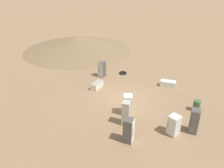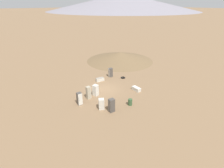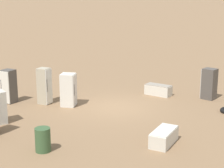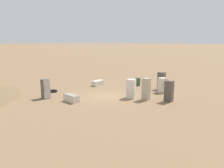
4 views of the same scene
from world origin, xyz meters
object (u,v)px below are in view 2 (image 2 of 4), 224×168
(discarded_fridge_2, at_px, (96,90))
(discarded_fridge_6, at_px, (136,89))
(discarded_fridge_5, at_px, (110,72))
(discarded_fridge_7, at_px, (88,93))
(discarded_fridge_1, at_px, (100,79))
(discarded_fridge_4, at_px, (79,99))
(discarded_fridge_3, at_px, (101,104))
(scrap_tire, at_px, (123,78))
(discarded_fridge_0, at_px, (112,105))
(rusty_barrel, at_px, (130,102))

(discarded_fridge_2, relative_size, discarded_fridge_6, 1.12)
(discarded_fridge_5, bearing_deg, discarded_fridge_7, 137.26)
(discarded_fridge_1, xyz_separation_m, discarded_fridge_4, (-6.69, -5.04, 0.60))
(discarded_fridge_1, distance_m, discarded_fridge_4, 8.40)
(discarded_fridge_4, bearing_deg, discarded_fridge_6, 171.98)
(discarded_fridge_3, relative_size, discarded_fridge_5, 0.87)
(discarded_fridge_4, bearing_deg, discarded_fridge_7, -157.09)
(scrap_tire, bearing_deg, discarded_fridge_7, -162.56)
(discarded_fridge_0, height_order, discarded_fridge_5, discarded_fridge_0)
(discarded_fridge_1, relative_size, discarded_fridge_4, 0.88)
(discarded_fridge_5, relative_size, rusty_barrel, 1.88)
(discarded_fridge_5, bearing_deg, discarded_fridge_1, 115.34)
(discarded_fridge_2, bearing_deg, discarded_fridge_1, 122.69)
(discarded_fridge_2, bearing_deg, discarded_fridge_7, -97.61)
(discarded_fridge_1, distance_m, discarded_fridge_7, 6.54)
(discarded_fridge_2, relative_size, scrap_tire, 2.03)
(rusty_barrel, bearing_deg, discarded_fridge_0, 175.06)
(scrap_tire, xyz_separation_m, rusty_barrel, (-5.41, -7.94, 0.36))
(rusty_barrel, bearing_deg, discarded_fridge_4, 141.54)
(discarded_fridge_1, relative_size, scrap_tire, 1.86)
(discarded_fridge_3, height_order, discarded_fridge_7, discarded_fridge_7)
(discarded_fridge_2, height_order, scrap_tire, discarded_fridge_2)
(rusty_barrel, bearing_deg, discarded_fridge_2, 113.58)
(discarded_fridge_2, xyz_separation_m, scrap_tire, (7.73, 2.63, -0.77))
(discarded_fridge_2, bearing_deg, discarded_fridge_3, -37.87)
(discarded_fridge_0, xyz_separation_m, discarded_fridge_1, (4.19, 9.17, -0.63))
(discarded_fridge_5, distance_m, rusty_barrel, 10.71)
(discarded_fridge_2, bearing_deg, discarded_fridge_5, 109.46)
(discarded_fridge_2, xyz_separation_m, discarded_fridge_3, (-1.41, -3.73, -0.11))
(discarded_fridge_7, height_order, scrap_tire, discarded_fridge_7)
(discarded_fridge_0, bearing_deg, rusty_barrel, -92.09)
(scrap_tire, bearing_deg, discarded_fridge_6, -106.83)
(discarded_fridge_0, height_order, discarded_fridge_1, discarded_fridge_0)
(rusty_barrel, bearing_deg, discarded_fridge_7, 125.95)
(discarded_fridge_4, xyz_separation_m, discarded_fridge_6, (9.35, -1.69, -0.61))
(discarded_fridge_4, bearing_deg, discarded_fridge_1, -140.77)
(discarded_fridge_7, relative_size, rusty_barrel, 2.11)
(discarded_fridge_5, distance_m, scrap_tire, 2.61)
(discarded_fridge_1, height_order, discarded_fridge_2, discarded_fridge_2)
(discarded_fridge_6, distance_m, rusty_barrel, 4.68)
(discarded_fridge_4, bearing_deg, discarded_fridge_5, -147.32)
(discarded_fridge_0, distance_m, discarded_fridge_5, 11.93)
(discarded_fridge_0, xyz_separation_m, discarded_fridge_4, (-2.50, 4.13, -0.03))
(discarded_fridge_3, distance_m, discarded_fridge_7, 3.50)
(discarded_fridge_2, bearing_deg, discarded_fridge_0, -25.14)
(discarded_fridge_1, xyz_separation_m, scrap_tire, (4.25, -1.49, -0.21))
(discarded_fridge_4, bearing_deg, discarded_fridge_2, -161.71)
(discarded_fridge_5, relative_size, discarded_fridge_7, 0.89)
(discarded_fridge_3, relative_size, discarded_fridge_7, 0.78)
(discarded_fridge_4, relative_size, discarded_fridge_6, 1.17)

